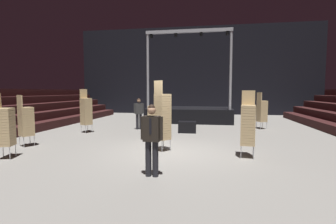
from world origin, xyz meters
TOP-DOWN VIEW (x-y plane):
  - ground_plane at (0.00, 0.00)m, footprint 22.00×30.00m
  - arena_end_wall at (0.00, 15.00)m, footprint 22.00×0.30m
  - stage_riser at (0.00, 9.00)m, footprint 5.78×3.43m
  - man_with_tie at (0.04, -2.63)m, footprint 0.57×0.25m
  - chair_stack_front_left at (-0.87, 1.76)m, footprint 0.56×0.56m
  - chair_stack_front_right at (2.62, -0.36)m, footprint 0.49×0.49m
  - chair_stack_mid_left at (-0.22, 0.08)m, footprint 0.62×0.62m
  - chair_stack_mid_right at (-4.81, 3.31)m, footprint 0.60×0.60m
  - chair_stack_mid_centre at (4.28, 6.14)m, footprint 0.58×0.58m
  - chair_stack_rear_left at (-4.88, -1.76)m, footprint 0.55×0.55m
  - chair_stack_rear_right at (-5.51, -0.08)m, footprint 0.60×0.60m
  - crew_worker_near_stage at (-2.46, 4.81)m, footprint 0.56×0.35m
  - equipment_road_case at (0.28, 4.16)m, footprint 0.93×0.65m

SIDE VIEW (x-z plane):
  - ground_plane at x=0.00m, z-range -0.10..0.00m
  - equipment_road_case at x=0.28m, z-range 0.00..0.57m
  - stage_riser at x=0.00m, z-range -2.41..3.57m
  - crew_worker_near_stage at x=-2.46m, z-range 0.11..1.84m
  - chair_stack_front_left at x=-0.87m, z-range 0.00..1.97m
  - chair_stack_rear_right at x=-5.51m, z-range 0.00..1.97m
  - man_with_tie at x=0.04m, z-range 0.12..1.91m
  - chair_stack_mid_centre at x=4.28m, z-range 0.00..2.05m
  - chair_stack_rear_left at x=-4.88m, z-range 0.00..2.05m
  - chair_stack_front_right at x=2.62m, z-range 0.00..2.14m
  - chair_stack_mid_right at x=-4.81m, z-range 0.00..2.22m
  - chair_stack_mid_left at x=-0.22m, z-range 0.00..2.47m
  - arena_end_wall at x=0.00m, z-range 0.00..8.00m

